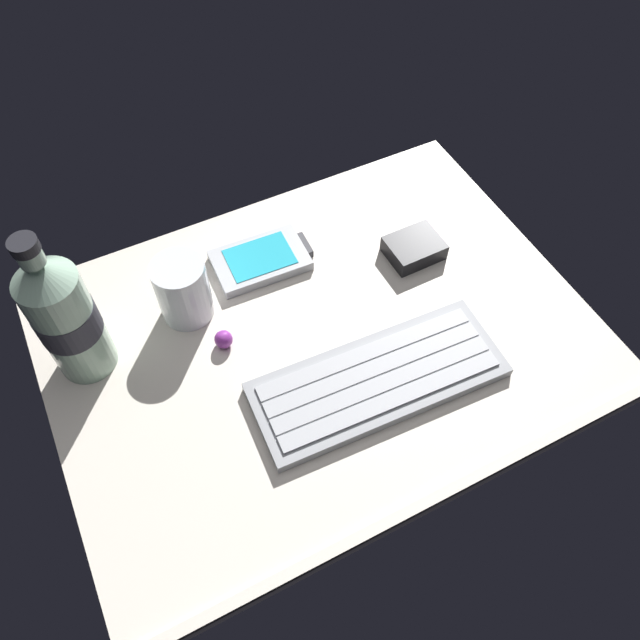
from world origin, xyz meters
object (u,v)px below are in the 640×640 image
object	(u,v)px
juice_cup	(183,292)
trackball_mouse	(224,339)
keyboard	(378,379)
handheld_device	(261,260)
water_bottle	(65,316)
charger_block	(414,248)

from	to	relation	value
juice_cup	trackball_mouse	size ratio (longest dim) A/B	3.86
keyboard	handheld_device	distance (cm)	22.88
keyboard	handheld_device	size ratio (longest dim) A/B	2.26
keyboard	water_bottle	size ratio (longest dim) A/B	1.42
juice_cup	water_bottle	bearing A→B (deg)	-173.21
charger_block	handheld_device	bearing A→B (deg)	157.89
keyboard	trackball_mouse	bearing A→B (deg)	137.10
handheld_device	water_bottle	world-z (taller)	water_bottle
keyboard	water_bottle	bearing A→B (deg)	148.15
handheld_device	trackball_mouse	xyz separation A→B (cm)	(-9.03, -9.59, 0.37)
handheld_device	water_bottle	bearing A→B (deg)	-169.37
handheld_device	charger_block	distance (cm)	20.08
water_bottle	charger_block	world-z (taller)	water_bottle
water_bottle	charger_block	bearing A→B (deg)	-4.09
handheld_device	trackball_mouse	bearing A→B (deg)	-133.30
handheld_device	water_bottle	distance (cm)	25.82
handheld_device	charger_block	world-z (taller)	charger_block
charger_block	trackball_mouse	world-z (taller)	charger_block
keyboard	handheld_device	xyz separation A→B (cm)	(-4.74, 22.38, -0.08)
water_bottle	handheld_device	bearing A→B (deg)	10.63
keyboard	trackball_mouse	world-z (taller)	trackball_mouse
juice_cup	water_bottle	xyz separation A→B (cm)	(-12.87, -1.53, 5.10)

